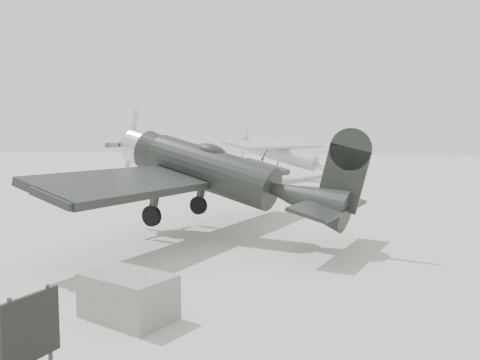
{
  "coord_description": "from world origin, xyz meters",
  "views": [
    {
      "loc": [
        4.48,
        -15.35,
        3.31
      ],
      "look_at": [
        -1.75,
        3.85,
        1.5
      ],
      "focal_mm": 35.0,
      "sensor_mm": 36.0,
      "label": 1
    }
  ],
  "objects_px": {
    "lowwing_monoplane": "(223,175)",
    "highwing_monoplane": "(286,152)",
    "equipment_block": "(128,296)",
    "sign_board": "(31,330)"
  },
  "relations": [
    {
      "from": "lowwing_monoplane",
      "to": "highwing_monoplane",
      "type": "distance_m",
      "value": 22.04
    },
    {
      "from": "equipment_block",
      "to": "sign_board",
      "type": "distance_m",
      "value": 2.51
    },
    {
      "from": "lowwing_monoplane",
      "to": "equipment_block",
      "type": "bearing_deg",
      "value": -73.41
    },
    {
      "from": "lowwing_monoplane",
      "to": "sign_board",
      "type": "distance_m",
      "value": 9.72
    },
    {
      "from": "lowwing_monoplane",
      "to": "highwing_monoplane",
      "type": "relative_size",
      "value": 0.99
    },
    {
      "from": "highwing_monoplane",
      "to": "sign_board",
      "type": "xyz_separation_m",
      "value": [
        3.47,
        -31.48,
        -1.45
      ]
    },
    {
      "from": "highwing_monoplane",
      "to": "equipment_block",
      "type": "relative_size",
      "value": 7.55
    },
    {
      "from": "highwing_monoplane",
      "to": "equipment_block",
      "type": "xyz_separation_m",
      "value": [
        3.41,
        -29.0,
        -1.81
      ]
    },
    {
      "from": "sign_board",
      "to": "highwing_monoplane",
      "type": "bearing_deg",
      "value": 103.71
    },
    {
      "from": "lowwing_monoplane",
      "to": "highwing_monoplane",
      "type": "xyz_separation_m",
      "value": [
        -2.67,
        21.88,
        0.13
      ]
    }
  ]
}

